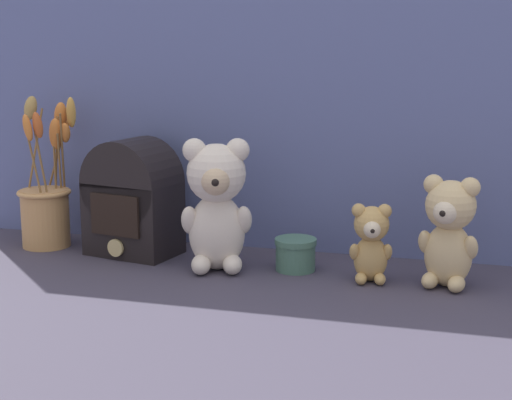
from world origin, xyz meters
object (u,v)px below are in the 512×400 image
at_px(teddy_bear_medium, 449,230).
at_px(teddy_bear_small, 371,242).
at_px(decorative_tin_tall, 296,254).
at_px(teddy_bear_large, 217,202).
at_px(flower_vase, 46,202).
at_px(vintage_radio, 133,199).

xyz_separation_m(teddy_bear_medium, teddy_bear_small, (-0.13, -0.01, -0.03)).
height_order(teddy_bear_small, decorative_tin_tall, teddy_bear_small).
xyz_separation_m(teddy_bear_large, flower_vase, (-0.38, 0.07, -0.03)).
bearing_deg(teddy_bear_medium, decorative_tin_tall, 174.79).
height_order(teddy_bear_large, vintage_radio, teddy_bear_large).
distance_m(teddy_bear_medium, decorative_tin_tall, 0.28).
relative_size(teddy_bear_large, decorative_tin_tall, 3.16).
bearing_deg(decorative_tin_tall, vintage_radio, 176.08).
xyz_separation_m(vintage_radio, decorative_tin_tall, (0.33, -0.02, -0.08)).
xyz_separation_m(teddy_bear_large, vintage_radio, (-0.19, 0.06, -0.02)).
distance_m(teddy_bear_large, decorative_tin_tall, 0.17).
bearing_deg(decorative_tin_tall, flower_vase, 176.81).
xyz_separation_m(teddy_bear_large, teddy_bear_small, (0.28, 0.00, -0.05)).
bearing_deg(flower_vase, teddy_bear_small, -5.35).
bearing_deg(decorative_tin_tall, teddy_bear_medium, -5.21).
distance_m(teddy_bear_medium, teddy_bear_small, 0.13).
bearing_deg(vintage_radio, flower_vase, 178.08).
relative_size(teddy_bear_medium, flower_vase, 0.63).
xyz_separation_m(teddy_bear_large, teddy_bear_medium, (0.41, 0.01, -0.03)).
bearing_deg(flower_vase, teddy_bear_medium, -3.87).
bearing_deg(teddy_bear_large, teddy_bear_small, 0.74).
distance_m(teddy_bear_large, teddy_bear_medium, 0.41).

